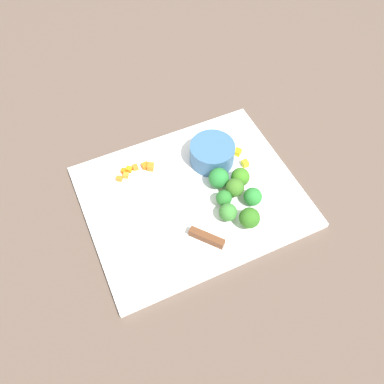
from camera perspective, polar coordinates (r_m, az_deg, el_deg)
ground_plane at (r=0.81m, az=0.00°, el=-0.87°), size 4.00×4.00×0.00m
cutting_board at (r=0.80m, az=0.00°, el=-0.64°), size 0.42×0.34×0.01m
prep_bowl at (r=0.84m, az=2.91°, el=5.58°), size 0.09×0.09×0.05m
chef_knife at (r=0.75m, az=-1.91°, el=-4.94°), size 0.20×0.23×0.02m
carrot_dice_0 at (r=0.84m, az=-6.71°, el=3.76°), size 0.01×0.01×0.01m
carrot_dice_1 at (r=0.84m, az=-9.78°, el=3.01°), size 0.01×0.01×0.01m
carrot_dice_2 at (r=0.83m, az=-9.47°, el=2.38°), size 0.01×0.01×0.01m
carrot_dice_3 at (r=0.83m, az=-10.37°, el=1.90°), size 0.01×0.01×0.01m
carrot_dice_4 at (r=0.84m, az=-9.01°, el=3.22°), size 0.02×0.02×0.01m
carrot_dice_5 at (r=0.84m, az=-5.96°, el=3.62°), size 0.02×0.02×0.01m
carrot_dice_6 at (r=0.84m, az=-8.12°, el=3.53°), size 0.01×0.01×0.01m
pepper_dice_0 at (r=0.81m, az=6.43°, el=1.35°), size 0.02×0.02×0.01m
pepper_dice_1 at (r=0.86m, az=6.57°, el=5.72°), size 0.02×0.02×0.01m
pepper_dice_2 at (r=0.85m, az=7.62°, el=4.09°), size 0.01×0.01×0.01m
pepper_dice_3 at (r=0.81m, az=4.18°, el=1.19°), size 0.02×0.02×0.01m
broccoli_floret_0 at (r=0.80m, az=6.95°, el=2.13°), size 0.04×0.04×0.04m
broccoli_floret_1 at (r=0.76m, az=5.18°, el=-2.94°), size 0.04×0.04×0.04m
broccoli_floret_2 at (r=0.77m, az=4.59°, el=-0.89°), size 0.03×0.03×0.04m
broccoli_floret_3 at (r=0.80m, az=3.80°, el=2.09°), size 0.04×0.04×0.04m
broccoli_floret_4 at (r=0.75m, az=8.24°, el=-3.73°), size 0.04×0.04×0.05m
broccoli_floret_5 at (r=0.78m, az=8.71°, el=-0.68°), size 0.04×0.04×0.04m
broccoli_floret_6 at (r=0.78m, az=6.15°, el=0.61°), size 0.04×0.04×0.04m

